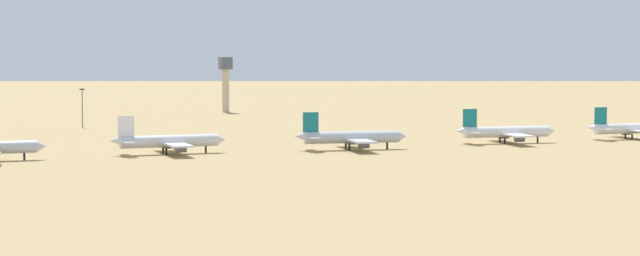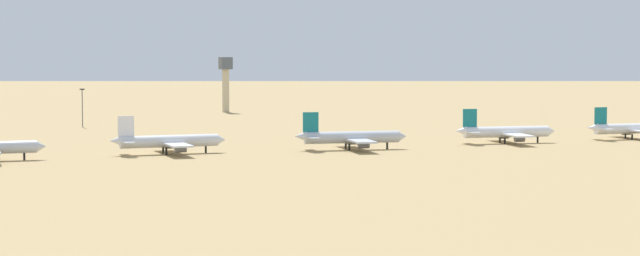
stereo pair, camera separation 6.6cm
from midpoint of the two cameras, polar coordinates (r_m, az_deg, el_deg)
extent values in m
plane|color=tan|center=(349.36, 1.30, -0.99)|extent=(4000.00, 4000.00, 0.00)
pyramid|color=gray|center=(1484.24, -11.78, 4.35)|extent=(265.65, 248.57, 82.63)
pyramid|color=gray|center=(1428.63, 6.34, 4.75)|extent=(292.10, 227.11, 98.34)
cone|color=silver|center=(323.00, -13.29, -0.87)|extent=(2.79, 3.41, 3.23)
cylinder|color=black|center=(322.88, -14.07, -1.35)|extent=(0.59, 0.59, 1.87)
cylinder|color=silver|center=(333.18, -7.28, -0.63)|extent=(27.79, 4.68, 3.46)
cone|color=silver|center=(336.77, -4.79, -0.57)|extent=(2.74, 3.40, 3.29)
cone|color=silver|center=(330.19, -9.83, -0.61)|extent=(3.58, 3.09, 2.94)
cube|color=white|center=(330.41, -9.34, 0.09)|extent=(4.51, 0.63, 5.62)
cube|color=silver|center=(334.11, -9.44, -0.58)|extent=(3.02, 6.00, 0.31)
cube|color=silver|center=(327.34, -9.22, -0.68)|extent=(3.02, 6.00, 0.31)
cube|color=silver|center=(333.41, -7.14, -0.72)|extent=(7.09, 27.90, 0.48)
cylinder|color=slate|center=(340.00, -7.24, -0.83)|extent=(3.19, 2.04, 1.90)
cylinder|color=slate|center=(327.41, -6.74, -1.02)|extent=(3.19, 2.04, 1.90)
cylinder|color=black|center=(335.85, -5.53, -1.04)|extent=(0.61, 0.61, 1.90)
cylinder|color=black|center=(335.14, -7.57, -1.07)|extent=(0.61, 0.61, 1.90)
cylinder|color=black|center=(331.11, -7.42, -1.13)|extent=(0.61, 0.61, 1.90)
cylinder|color=silver|center=(343.89, 1.54, -0.45)|extent=(28.31, 8.09, 3.51)
cone|color=silver|center=(348.03, 3.98, -0.40)|extent=(3.15, 3.73, 3.34)
cone|color=silver|center=(340.35, -0.95, -0.41)|extent=(3.96, 3.53, 2.99)
cube|color=#14727A|center=(340.69, -0.46, 0.29)|extent=(4.58, 1.19, 5.71)
cube|color=silver|center=(344.42, -0.59, -0.38)|extent=(3.76, 6.36, 0.32)
cube|color=silver|center=(337.57, -0.33, -0.47)|extent=(3.76, 6.36, 0.32)
cube|color=silver|center=(344.15, 1.68, -0.53)|extent=(10.52, 28.72, 0.49)
cylinder|color=slate|center=(350.83, 1.55, -0.65)|extent=(3.44, 2.43, 1.93)
cylinder|color=slate|center=(338.13, 2.11, -0.83)|extent=(3.44, 2.43, 1.93)
cylinder|color=black|center=(346.94, 3.25, -0.87)|extent=(0.62, 0.62, 1.93)
cylinder|color=black|center=(345.82, 1.24, -0.88)|extent=(0.62, 0.62, 1.93)
cylinder|color=black|center=(341.75, 1.42, -0.94)|extent=(0.62, 0.62, 1.93)
cylinder|color=white|center=(370.93, 8.96, -0.19)|extent=(27.59, 7.97, 3.43)
cone|color=white|center=(376.71, 11.07, -0.15)|extent=(3.08, 3.64, 3.25)
cone|color=white|center=(365.64, 6.79, -0.14)|extent=(3.87, 3.44, 2.91)
cube|color=#14727A|center=(366.36, 7.23, 0.48)|extent=(4.46, 1.17, 5.57)
cube|color=white|center=(369.85, 7.04, -0.13)|extent=(3.68, 6.20, 0.31)
cube|color=white|center=(363.43, 7.41, -0.20)|extent=(3.68, 6.20, 0.31)
cube|color=white|center=(371.29, 9.08, -0.26)|extent=(10.33, 28.00, 0.48)
cylinder|color=slate|center=(377.64, 8.84, -0.37)|extent=(3.36, 2.37, 1.88)
cylinder|color=slate|center=(365.77, 9.58, -0.52)|extent=(3.36, 2.37, 1.88)
cylinder|color=black|center=(375.12, 10.44, -0.56)|extent=(0.60, 0.60, 1.88)
cylinder|color=black|center=(372.57, 8.66, -0.57)|extent=(0.60, 0.60, 1.88)
cylinder|color=black|center=(368.76, 8.89, -0.62)|extent=(0.60, 0.60, 1.88)
cylinder|color=white|center=(395.89, 14.81, -0.02)|extent=(26.83, 5.72, 3.33)
cone|color=white|center=(388.36, 13.00, 0.01)|extent=(3.57, 3.12, 2.83)
cube|color=#14727A|center=(389.55, 13.37, 0.58)|extent=(4.35, 0.81, 5.41)
cube|color=white|center=(392.67, 13.11, 0.02)|extent=(3.16, 5.88, 0.30)
cube|color=white|center=(386.95, 13.61, -0.04)|extent=(3.16, 5.88, 0.30)
cube|color=white|center=(396.36, 14.91, -0.09)|extent=(8.04, 27.04, 0.47)
cylinder|color=slate|center=(402.17, 14.53, -0.19)|extent=(3.15, 2.09, 1.83)
cylinder|color=black|center=(397.10, 14.49, -0.38)|extent=(0.58, 0.58, 1.83)
cylinder|color=black|center=(393.72, 14.80, -0.42)|extent=(0.58, 0.58, 1.83)
cylinder|color=#C6B793|center=(538.53, -4.57, 1.80)|extent=(3.20, 3.20, 19.51)
cube|color=#4C5660|center=(538.19, -4.58, 3.13)|extent=(5.20, 5.20, 5.50)
cylinder|color=#59595E|center=(446.94, -11.39, 0.92)|extent=(0.36, 0.36, 13.88)
cube|color=#333333|center=(446.62, -11.40, 1.84)|extent=(1.80, 0.50, 0.50)
camera|label=1|loc=(0.03, -90.01, 0.00)|focal=66.42mm
camera|label=2|loc=(0.03, 89.99, 0.00)|focal=66.42mm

